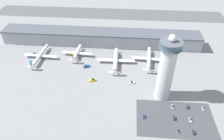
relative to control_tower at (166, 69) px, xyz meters
name	(u,v)px	position (x,y,z in m)	size (l,w,h in m)	color
ground_plane	(92,79)	(-67.94, 19.51, -31.05)	(1000.00, 1000.00, 0.00)	gray
terminal_building	(101,38)	(-67.94, 89.51, -22.18)	(244.22, 25.00, 17.56)	#9399A3
runway_strip	(108,14)	(-67.94, 185.87, -31.05)	(366.34, 44.00, 0.01)	#515154
control_tower	(166,69)	(0.00, 0.00, 0.00)	(18.13, 18.13, 63.62)	#BCBCC1
parking_lot_surface	(175,119)	(8.78, -26.65, -31.05)	(64.00, 40.00, 0.01)	#424247
airplane_gate_alpha	(40,56)	(-132.78, 50.29, -26.99)	(38.89, 45.99, 12.26)	silver
airplane_gate_bravo	(77,53)	(-91.86, 59.11, -26.73)	(36.07, 32.42, 13.13)	white
airplane_gate_charlie	(116,60)	(-45.96, 47.99, -26.88)	(42.06, 45.96, 13.72)	white
airplane_gate_delta	(149,59)	(-9.06, 53.64, -26.48)	(40.32, 44.68, 13.12)	white
service_truck_catering	(86,66)	(-77.48, 38.33, -29.95)	(7.49, 5.82, 3.16)	black
service_truck_fuel	(35,54)	(-142.21, 57.26, -30.10)	(7.38, 4.20, 2.76)	black
service_truck_baggage	(92,80)	(-67.37, 16.00, -30.08)	(7.16, 5.04, 2.79)	black
service_truck_water	(132,83)	(-27.43, 15.15, -30.13)	(5.88, 3.39, 2.65)	black
car_green_van	(190,120)	(21.03, -27.16, -30.50)	(2.05, 4.53, 1.42)	black
car_black_suv	(203,108)	(34.67, -13.61, -30.45)	(1.76, 4.06, 1.55)	black
car_navy_sedan	(194,133)	(21.14, -39.94, -30.48)	(1.82, 4.30, 1.48)	black
car_silver_sedan	(188,107)	(21.64, -13.02, -30.51)	(1.99, 4.09, 1.40)	black
car_white_wagon	(175,118)	(8.25, -26.55, -30.50)	(2.09, 4.66, 1.44)	black
car_grey_coupe	(173,107)	(8.27, -13.57, -30.49)	(2.00, 4.73, 1.46)	black
car_maroon_suv	(144,117)	(-17.08, -27.09, -30.47)	(1.98, 4.30, 1.50)	black
car_yellow_taxi	(178,131)	(8.69, -39.51, -30.49)	(1.88, 4.32, 1.45)	black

